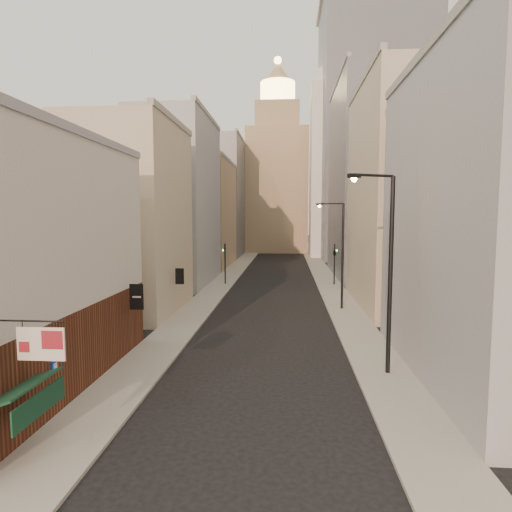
{
  "coord_description": "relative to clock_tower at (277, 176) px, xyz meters",
  "views": [
    {
      "loc": [
        1.42,
        -9.94,
        8.26
      ],
      "look_at": [
        -0.53,
        16.71,
        5.78
      ],
      "focal_mm": 30.0,
      "sensor_mm": 36.0,
      "label": 1
    }
  ],
  "objects": [
    {
      "name": "clock_tower",
      "position": [
        0.0,
        0.0,
        0.0
      ],
      "size": [
        14.0,
        14.0,
        44.9
      ],
      "color": "tan",
      "rests_on": "ground"
    },
    {
      "name": "left_bldg_grey",
      "position": [
        -11.0,
        -50.0,
        -7.63
      ],
      "size": [
        8.0,
        16.0,
        20.0
      ],
      "primitive_type": "cube",
      "color": "gray",
      "rests_on": "ground"
    },
    {
      "name": "traffic_light_left",
      "position": [
        -5.02,
        -51.23,
        -14.2
      ],
      "size": [
        0.57,
        0.48,
        5.0
      ],
      "rotation": [
        0.0,
        0.0,
        2.74
      ],
      "color": "black",
      "rests_on": "ground"
    },
    {
      "name": "right_bldg_beige",
      "position": [
        13.0,
        -62.0,
        -7.63
      ],
      "size": [
        8.0,
        16.0,
        20.0
      ],
      "primitive_type": "cube",
      "color": "#B8A991",
      "rests_on": "ground"
    },
    {
      "name": "streetlamp_near",
      "position": [
        7.45,
        -79.96,
        -11.73
      ],
      "size": [
        2.53,
        1.3,
        10.33
      ],
      "rotation": [
        0.0,
        0.0,
        0.43
      ],
      "color": "black",
      "rests_on": "ground"
    },
    {
      "name": "left_bldg_tan",
      "position": [
        -11.0,
        -32.0,
        -9.13
      ],
      "size": [
        8.0,
        18.0,
        17.0
      ],
      "primitive_type": "cube",
      "color": "tan",
      "rests_on": "ground"
    },
    {
      "name": "white_tower",
      "position": [
        11.0,
        -14.0,
        0.97
      ],
      "size": [
        8.0,
        8.0,
        41.5
      ],
      "color": "silver",
      "rests_on": "ground"
    },
    {
      "name": "left_bldg_wingrid",
      "position": [
        -11.0,
        -12.0,
        -5.63
      ],
      "size": [
        8.0,
        20.0,
        24.0
      ],
      "primitive_type": "cube",
      "color": "gray",
      "rests_on": "ground"
    },
    {
      "name": "near_building_left",
      "position": [
        -9.99,
        -83.0,
        -11.61
      ],
      "size": [
        8.3,
        23.04,
        12.3
      ],
      "color": "#5E2E1C",
      "rests_on": "ground"
    },
    {
      "name": "right_bldg_grey",
      "position": [
        13.0,
        -80.0,
        -9.63
      ],
      "size": [
        8.0,
        16.0,
        16.0
      ],
      "primitive_type": "cube",
      "color": "gray",
      "rests_on": "ground"
    },
    {
      "name": "traffic_light_right",
      "position": [
        8.07,
        -50.71,
        -13.86
      ],
      "size": [
        0.65,
        0.63,
        5.0
      ],
      "rotation": [
        0.0,
        0.0,
        2.97
      ],
      "color": "black",
      "rests_on": "ground"
    },
    {
      "name": "streetlamp_mid",
      "position": [
        7.03,
        -64.25,
        -12.25
      ],
      "size": [
        2.47,
        0.3,
        9.42
      ],
      "rotation": [
        0.0,
        0.0,
        -0.04
      ],
      "color": "black",
      "rests_on": "ground"
    },
    {
      "name": "sidewalk_right",
      "position": [
        7.5,
        -37.0,
        -17.56
      ],
      "size": [
        3.0,
        140.0,
        0.15
      ],
      "primitive_type": "cube",
      "color": "gray",
      "rests_on": "ground"
    },
    {
      "name": "left_bldg_beige",
      "position": [
        -11.0,
        -66.0,
        -9.63
      ],
      "size": [
        8.0,
        12.0,
        16.0
      ],
      "primitive_type": "cube",
      "color": "#B8A991",
      "rests_on": "ground"
    },
    {
      "name": "highrise",
      "position": [
        19.0,
        -14.0,
        8.02
      ],
      "size": [
        21.0,
        23.0,
        51.2
      ],
      "color": "gray",
      "rests_on": "ground"
    },
    {
      "name": "right_bldg_wingrid",
      "position": [
        13.0,
        -42.0,
        -4.63
      ],
      "size": [
        8.0,
        20.0,
        26.0
      ],
      "primitive_type": "cube",
      "color": "gray",
      "rests_on": "ground"
    },
    {
      "name": "sidewalk_left",
      "position": [
        -5.5,
        -37.0,
        -17.56
      ],
      "size": [
        3.0,
        140.0,
        0.15
      ],
      "primitive_type": "cube",
      "color": "gray",
      "rests_on": "ground"
    }
  ]
}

